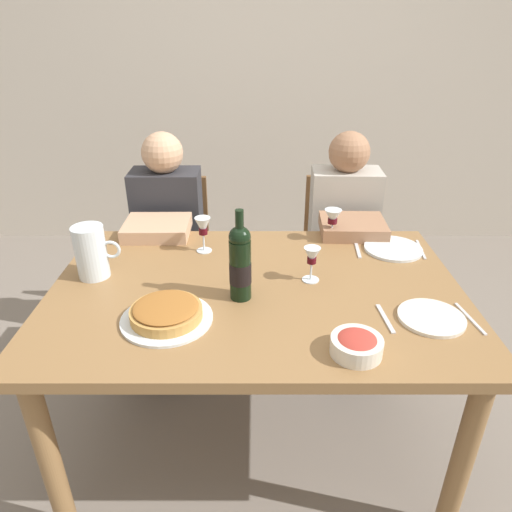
% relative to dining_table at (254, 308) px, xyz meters
% --- Properties ---
extents(ground_plane, '(8.00, 8.00, 0.00)m').
position_rel_dining_table_xyz_m(ground_plane, '(0.00, 0.00, -0.67)').
color(ground_plane, slate).
extents(back_wall, '(8.00, 0.10, 2.80)m').
position_rel_dining_table_xyz_m(back_wall, '(0.00, 2.15, 0.73)').
color(back_wall, beige).
rests_on(back_wall, ground).
extents(dining_table, '(1.50, 1.00, 0.76)m').
position_rel_dining_table_xyz_m(dining_table, '(0.00, 0.00, 0.00)').
color(dining_table, olive).
rests_on(dining_table, ground).
extents(wine_bottle, '(0.08, 0.08, 0.33)m').
position_rel_dining_table_xyz_m(wine_bottle, '(-0.05, -0.07, 0.23)').
color(wine_bottle, black).
rests_on(wine_bottle, dining_table).
extents(water_pitcher, '(0.17, 0.12, 0.20)m').
position_rel_dining_table_xyz_m(water_pitcher, '(-0.61, 0.08, 0.18)').
color(water_pitcher, silver).
rests_on(water_pitcher, dining_table).
extents(baked_tart, '(0.30, 0.30, 0.06)m').
position_rel_dining_table_xyz_m(baked_tart, '(-0.29, -0.21, 0.12)').
color(baked_tart, silver).
rests_on(baked_tart, dining_table).
extents(salad_bowl, '(0.15, 0.15, 0.06)m').
position_rel_dining_table_xyz_m(salad_bowl, '(0.29, -0.37, 0.12)').
color(salad_bowl, silver).
rests_on(salad_bowl, dining_table).
extents(wine_glass_left_diner, '(0.07, 0.07, 0.15)m').
position_rel_dining_table_xyz_m(wine_glass_left_diner, '(-0.22, 0.30, 0.20)').
color(wine_glass_left_diner, silver).
rests_on(wine_glass_left_diner, dining_table).
extents(wine_glass_right_diner, '(0.07, 0.07, 0.14)m').
position_rel_dining_table_xyz_m(wine_glass_right_diner, '(0.33, 0.40, 0.20)').
color(wine_glass_right_diner, silver).
rests_on(wine_glass_right_diner, dining_table).
extents(wine_glass_centre, '(0.06, 0.06, 0.14)m').
position_rel_dining_table_xyz_m(wine_glass_centre, '(0.20, 0.05, 0.19)').
color(wine_glass_centre, silver).
rests_on(wine_glass_centre, dining_table).
extents(dinner_plate_left_setting, '(0.22, 0.22, 0.01)m').
position_rel_dining_table_xyz_m(dinner_plate_left_setting, '(0.57, -0.20, 0.10)').
color(dinner_plate_left_setting, silver).
rests_on(dinner_plate_left_setting, dining_table).
extents(dinner_plate_right_setting, '(0.24, 0.24, 0.01)m').
position_rel_dining_table_xyz_m(dinner_plate_right_setting, '(0.58, 0.31, 0.10)').
color(dinner_plate_right_setting, silver).
rests_on(dinner_plate_right_setting, dining_table).
extents(fork_left_setting, '(0.03, 0.16, 0.00)m').
position_rel_dining_table_xyz_m(fork_left_setting, '(0.42, -0.20, 0.09)').
color(fork_left_setting, silver).
rests_on(fork_left_setting, dining_table).
extents(knife_left_setting, '(0.04, 0.18, 0.00)m').
position_rel_dining_table_xyz_m(knife_left_setting, '(0.70, -0.20, 0.09)').
color(knife_left_setting, silver).
rests_on(knife_left_setting, dining_table).
extents(knife_right_setting, '(0.03, 0.18, 0.00)m').
position_rel_dining_table_xyz_m(knife_right_setting, '(0.70, 0.31, 0.09)').
color(knife_right_setting, silver).
rests_on(knife_right_setting, dining_table).
extents(spoon_right_setting, '(0.03, 0.16, 0.00)m').
position_rel_dining_table_xyz_m(spoon_right_setting, '(0.43, 0.31, 0.09)').
color(spoon_right_setting, silver).
rests_on(spoon_right_setting, dining_table).
extents(chair_left, '(0.40, 0.40, 0.87)m').
position_rel_dining_table_xyz_m(chair_left, '(-0.45, 0.87, -0.17)').
color(chair_left, brown).
rests_on(chair_left, ground).
extents(diner_left, '(0.34, 0.50, 1.16)m').
position_rel_dining_table_xyz_m(diner_left, '(-0.45, 0.63, -0.05)').
color(diner_left, '#2D2D33').
rests_on(diner_left, ground).
extents(chair_right, '(0.41, 0.41, 0.87)m').
position_rel_dining_table_xyz_m(chair_right, '(0.45, 0.88, -0.17)').
color(chair_right, brown).
rests_on(chair_right, ground).
extents(diner_right, '(0.35, 0.51, 1.16)m').
position_rel_dining_table_xyz_m(diner_right, '(0.45, 0.65, -0.05)').
color(diner_right, '#B7B2A8').
rests_on(diner_right, ground).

